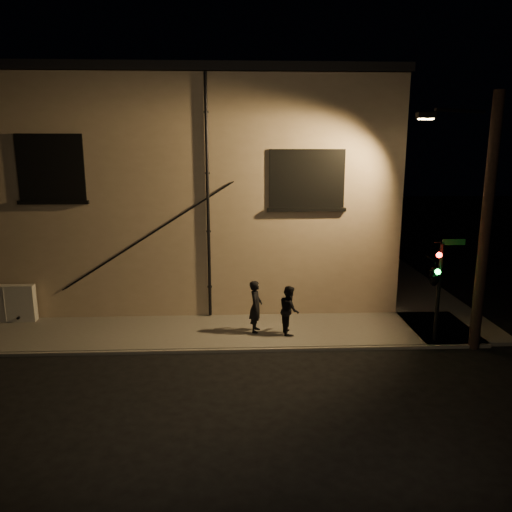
{
  "coord_description": "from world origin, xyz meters",
  "views": [
    {
      "loc": [
        -0.93,
        -14.18,
        6.17
      ],
      "look_at": [
        -0.2,
        1.8,
        2.56
      ],
      "focal_mm": 35.0,
      "sensor_mm": 36.0,
      "label": 1
    }
  ],
  "objects_px": {
    "pedestrian_a": "(256,306)",
    "traffic_signal": "(435,274)",
    "pedestrian_b": "(289,310)",
    "utility_cabinet": "(6,303)",
    "streetlamp_pole": "(483,219)"
  },
  "relations": [
    {
      "from": "pedestrian_b",
      "to": "traffic_signal",
      "type": "bearing_deg",
      "value": -106.66
    },
    {
      "from": "pedestrian_b",
      "to": "pedestrian_a",
      "type": "bearing_deg",
      "value": 74.36
    },
    {
      "from": "pedestrian_b",
      "to": "streetlamp_pole",
      "type": "distance_m",
      "value": 6.44
    },
    {
      "from": "utility_cabinet",
      "to": "pedestrian_a",
      "type": "bearing_deg",
      "value": -9.01
    },
    {
      "from": "pedestrian_a",
      "to": "traffic_signal",
      "type": "bearing_deg",
      "value": -91.08
    },
    {
      "from": "utility_cabinet",
      "to": "pedestrian_b",
      "type": "xyz_separation_m",
      "value": [
        9.69,
        -1.57,
        0.15
      ]
    },
    {
      "from": "pedestrian_a",
      "to": "pedestrian_b",
      "type": "bearing_deg",
      "value": -90.26
    },
    {
      "from": "pedestrian_b",
      "to": "traffic_signal",
      "type": "distance_m",
      "value": 4.63
    },
    {
      "from": "traffic_signal",
      "to": "streetlamp_pole",
      "type": "relative_size",
      "value": 0.42
    },
    {
      "from": "utility_cabinet",
      "to": "pedestrian_a",
      "type": "xyz_separation_m",
      "value": [
        8.61,
        -1.36,
        0.21
      ]
    },
    {
      "from": "pedestrian_a",
      "to": "pedestrian_b",
      "type": "relative_size",
      "value": 1.08
    },
    {
      "from": "pedestrian_a",
      "to": "traffic_signal",
      "type": "height_order",
      "value": "traffic_signal"
    },
    {
      "from": "traffic_signal",
      "to": "streetlamp_pole",
      "type": "height_order",
      "value": "streetlamp_pole"
    },
    {
      "from": "pedestrian_b",
      "to": "streetlamp_pole",
      "type": "xyz_separation_m",
      "value": [
        5.53,
        -1.14,
        3.1
      ]
    },
    {
      "from": "pedestrian_a",
      "to": "streetlamp_pole",
      "type": "relative_size",
      "value": 0.23
    }
  ]
}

